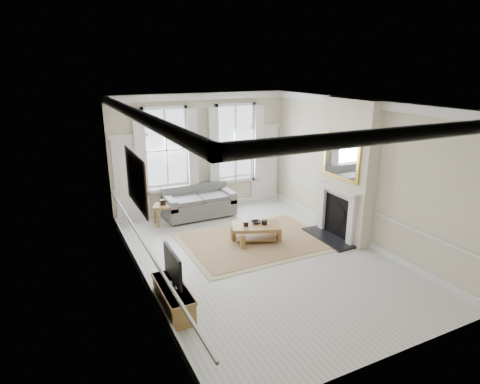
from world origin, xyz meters
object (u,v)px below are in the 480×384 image
sofa (199,204)px  side_table (163,208)px  tv_stand (173,298)px  coffee_table (256,228)px

sofa → side_table: size_ratio=3.18×
side_table → sofa: bearing=9.2°
sofa → tv_stand: (-2.03, -4.15, -0.14)m
side_table → tv_stand: bearing=-103.3°
coffee_table → tv_stand: bearing=-122.7°
side_table → tv_stand: size_ratio=0.48×
coffee_table → tv_stand: tv_stand is taller
sofa → side_table: bearing=-170.8°
sofa → coffee_table: size_ratio=1.46×
sofa → tv_stand: sofa is taller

